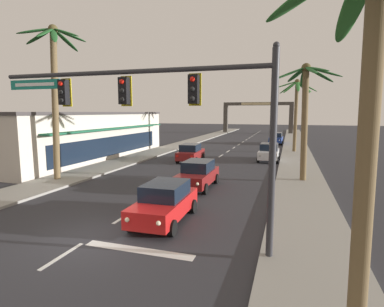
{
  "coord_description": "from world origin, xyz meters",
  "views": [
    {
      "loc": [
        6.97,
        -9.54,
        4.69
      ],
      "look_at": [
        1.38,
        8.0,
        2.2
      ],
      "focal_mm": 28.74,
      "sensor_mm": 36.0,
      "label": 1
    }
  ],
  "objects": [
    {
      "name": "ground_plane",
      "position": [
        0.0,
        0.0,
        0.0
      ],
      "size": [
        220.0,
        220.0,
        0.0
      ],
      "primitive_type": "plane",
      "color": "#2D2D33"
    },
    {
      "name": "sidewalk_right",
      "position": [
        7.8,
        20.0,
        0.07
      ],
      "size": [
        3.2,
        110.0,
        0.14
      ],
      "primitive_type": "cube",
      "color": "gray",
      "rests_on": "ground"
    },
    {
      "name": "sidewalk_left",
      "position": [
        -7.8,
        20.0,
        0.07
      ],
      "size": [
        3.2,
        110.0,
        0.14
      ],
      "primitive_type": "cube",
      "color": "gray",
      "rests_on": "ground"
    },
    {
      "name": "lane_markings",
      "position": [
        0.44,
        19.62,
        0.0
      ],
      "size": [
        4.28,
        87.35,
        0.01
      ],
      "color": "silver",
      "rests_on": "ground"
    },
    {
      "name": "traffic_signal_mast",
      "position": [
        3.01,
        0.06,
        4.9
      ],
      "size": [
        10.21,
        0.41,
        6.73
      ],
      "color": "#2D2D33",
      "rests_on": "ground"
    },
    {
      "name": "sedan_lead_at_stop_bar",
      "position": [
        1.97,
        2.3,
        0.85
      ],
      "size": [
        2.03,
        4.48,
        1.68
      ],
      "color": "red",
      "rests_on": "ground"
    },
    {
      "name": "sedan_third_in_queue",
      "position": [
        1.6,
        8.51,
        0.85
      ],
      "size": [
        1.96,
        4.46,
        1.68
      ],
      "color": "maroon",
      "rests_on": "ground"
    },
    {
      "name": "sedan_oncoming_far",
      "position": [
        -1.97,
        18.1,
        0.85
      ],
      "size": [
        2.09,
        4.51,
        1.68
      ],
      "color": "maroon",
      "rests_on": "ground"
    },
    {
      "name": "sedan_parked_nearest_kerb",
      "position": [
        5.1,
        37.28,
        0.85
      ],
      "size": [
        2.06,
        4.49,
        1.68
      ],
      "color": "navy",
      "rests_on": "ground"
    },
    {
      "name": "sedan_parked_mid_kerb",
      "position": [
        5.13,
        20.83,
        0.85
      ],
      "size": [
        1.97,
        4.46,
        1.68
      ],
      "color": "silver",
      "rests_on": "ground"
    },
    {
      "name": "palm_left_second",
      "position": [
        -7.89,
        7.37,
        6.9
      ],
      "size": [
        4.22,
        3.99,
        10.27
      ],
      "color": "brown",
      "rests_on": "ground"
    },
    {
      "name": "palm_right_nearest",
      "position": [
        8.2,
        -3.73,
        5.56
      ],
      "size": [
        4.17,
        3.79,
        7.6
      ],
      "color": "brown",
      "rests_on": "ground"
    },
    {
      "name": "palm_right_second",
      "position": [
        7.86,
        12.12,
        5.51
      ],
      "size": [
        4.41,
        4.33,
        7.83
      ],
      "color": "brown",
      "rests_on": "ground"
    },
    {
      "name": "palm_right_third",
      "position": [
        7.55,
        28.05,
        6.04
      ],
      "size": [
        4.7,
        4.53,
        8.41
      ],
      "color": "brown",
      "rests_on": "ground"
    },
    {
      "name": "storefront_strip_left",
      "position": [
        -12.85,
        16.99,
        2.36
      ],
      "size": [
        7.49,
        22.57,
        4.7
      ],
      "color": "beige",
      "rests_on": "ground"
    },
    {
      "name": "town_gateway_arch",
      "position": [
        0.0,
        60.34,
        4.46
      ],
      "size": [
        15.21,
        0.9,
        6.86
      ],
      "color": "#423D38",
      "rests_on": "ground"
    }
  ]
}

